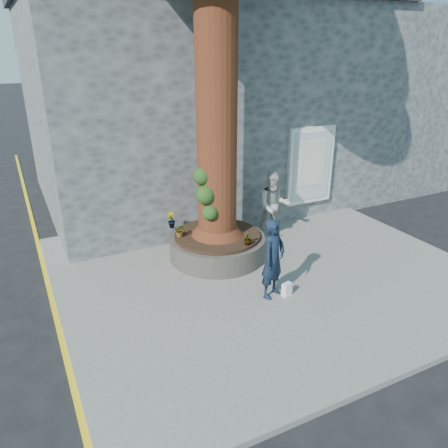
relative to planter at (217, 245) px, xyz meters
name	(u,v)px	position (x,y,z in m)	size (l,w,h in m)	color
ground	(225,310)	(-0.80, -2.00, -0.41)	(120.00, 120.00, 0.00)	black
pavement	(263,270)	(0.70, -1.00, -0.35)	(9.00, 8.00, 0.12)	slate
yellow_line	(58,324)	(-3.85, -1.00, -0.41)	(0.10, 30.00, 0.01)	yellow
stone_shop	(195,101)	(1.70, 5.20, 2.75)	(10.30, 8.30, 6.30)	#4A4C4F
neighbour_shop	(375,94)	(9.70, 5.20, 2.59)	(6.00, 8.00, 6.00)	#4A4C4F
planter	(217,245)	(0.00, 0.00, 0.00)	(2.30, 2.30, 0.60)	black
man	(273,259)	(0.23, -2.09, 0.54)	(0.61, 0.40, 1.67)	black
woman	(274,205)	(1.84, 0.41, 0.59)	(0.86, 0.67, 1.77)	#B3B1AB
shopping_bag	(287,289)	(0.50, -2.24, -0.15)	(0.20, 0.12, 0.28)	white
plant_a	(171,221)	(-0.85, 0.85, 0.47)	(0.17, 0.12, 0.33)	gray
plant_b	(171,220)	(-0.85, 0.85, 0.50)	(0.22, 0.21, 0.39)	gray
plant_c	(248,238)	(0.35, -0.85, 0.46)	(0.17, 0.17, 0.31)	gray
plant_d	(180,230)	(-0.85, 0.24, 0.46)	(0.28, 0.25, 0.31)	gray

